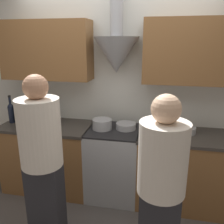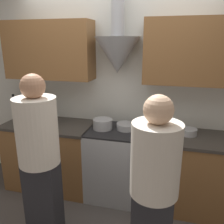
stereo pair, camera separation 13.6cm
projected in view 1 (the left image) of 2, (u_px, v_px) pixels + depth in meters
name	position (u px, v px, depth m)	size (l,w,h in m)	color
ground_plane	(108.00, 209.00, 2.81)	(12.00, 12.00, 0.00)	#4C4744
wall_back	(118.00, 79.00, 2.94)	(8.40, 0.53, 2.60)	silver
counter_left	(49.00, 156.00, 3.14)	(1.14, 0.62, 0.89)	brown
counter_right	(185.00, 170.00, 2.81)	(1.12, 0.62, 0.89)	brown
stove_range	(114.00, 162.00, 2.98)	(0.62, 0.60, 0.89)	#A8AAAF
wine_bottle_0	(11.00, 112.00, 3.06)	(0.08, 0.08, 0.36)	black
wine_bottle_1	(18.00, 113.00, 3.04)	(0.08, 0.08, 0.33)	black
wine_bottle_2	(27.00, 113.00, 3.04)	(0.07, 0.07, 0.34)	black
wine_bottle_3	(33.00, 114.00, 3.02)	(0.08, 0.08, 0.33)	black
wine_bottle_4	(41.00, 114.00, 2.98)	(0.08, 0.08, 0.33)	black
wine_bottle_5	(47.00, 116.00, 2.96)	(0.07, 0.07, 0.33)	black
stock_pot	(102.00, 124.00, 2.86)	(0.23, 0.23, 0.12)	#A8AAAF
mixing_bowl	(126.00, 126.00, 2.86)	(0.24, 0.24, 0.07)	#A8AAAF
saucepan	(187.00, 130.00, 2.73)	(0.19, 0.19, 0.07)	#A8AAAF
person_foreground_left	(42.00, 158.00, 2.12)	(0.37, 0.37, 1.66)	#28282D
person_foreground_right	(161.00, 187.00, 1.77)	(0.36, 0.36, 1.58)	#28282D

